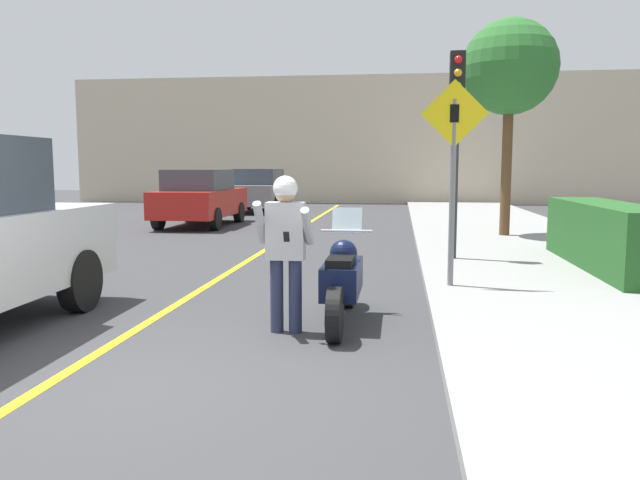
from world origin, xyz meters
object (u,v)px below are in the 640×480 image
at_px(traffic_light, 456,116).
at_px(parked_car_grey, 259,190).
at_px(motorcycle, 342,280).
at_px(person_biker, 286,238).
at_px(crossing_sign, 453,163).
at_px(parked_car_red, 200,197).
at_px(street_tree, 510,68).

xyz_separation_m(traffic_light, parked_car_grey, (-6.44, 12.70, -1.80)).
relative_size(motorcycle, traffic_light, 0.60).
xyz_separation_m(person_biker, traffic_light, (2.15, 4.92, 1.64)).
distance_m(person_biker, traffic_light, 5.61).
relative_size(crossing_sign, parked_car_grey, 0.67).
xyz_separation_m(person_biker, parked_car_red, (-4.72, 11.61, -0.16)).
relative_size(traffic_light, street_tree, 0.71).
height_order(street_tree, parked_car_red, street_tree).
distance_m(traffic_light, street_tree, 4.60).
bearing_deg(traffic_light, street_tree, 69.19).
height_order(crossing_sign, parked_car_grey, crossing_sign).
bearing_deg(motorcycle, street_tree, 69.66).
bearing_deg(parked_car_red, crossing_sign, -54.59).
bearing_deg(crossing_sign, traffic_light, 84.53).
relative_size(motorcycle, parked_car_grey, 0.52).
xyz_separation_m(crossing_sign, parked_car_red, (-6.63, 9.32, -0.96)).
height_order(person_biker, parked_car_grey, parked_car_grey).
xyz_separation_m(motorcycle, person_biker, (-0.56, -0.50, 0.53)).
relative_size(motorcycle, person_biker, 1.31).
distance_m(street_tree, parked_car_grey, 12.17).
relative_size(crossing_sign, traffic_light, 0.77).
bearing_deg(parked_car_red, person_biker, -67.86).
height_order(crossing_sign, traffic_light, traffic_light).
bearing_deg(parked_car_red, traffic_light, -44.22).
bearing_deg(parked_car_red, street_tree, -17.12).
bearing_deg(street_tree, person_biker, -112.38).
bearing_deg(parked_car_grey, motorcycle, -74.22).
bearing_deg(traffic_light, person_biker, -113.67).
height_order(parked_car_red, parked_car_grey, same).
distance_m(parked_car_red, parked_car_grey, 6.02).
height_order(motorcycle, traffic_light, traffic_light).
distance_m(person_biker, street_tree, 10.21).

